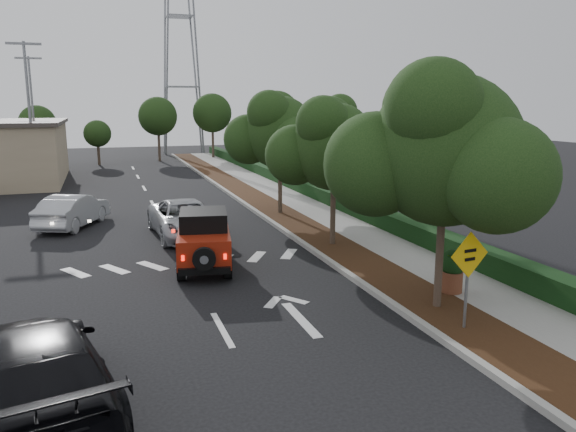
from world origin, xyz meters
name	(u,v)px	position (x,y,z in m)	size (l,w,h in m)	color
ground	(222,330)	(0.00, 0.00, 0.00)	(120.00, 120.00, 0.00)	black
curb	(266,218)	(4.60, 12.00, 0.07)	(0.20, 70.00, 0.15)	#9E9B93
planting_strip	(287,217)	(5.60, 12.00, 0.06)	(1.80, 70.00, 0.12)	black
sidewalk	(324,215)	(7.50, 12.00, 0.06)	(2.00, 70.00, 0.12)	gray
hedge	(351,206)	(8.90, 12.00, 0.40)	(0.80, 70.00, 0.80)	black
transmission_tower	(184,154)	(6.00, 48.00, 0.00)	(7.00, 4.00, 28.00)	slate
street_tree_near	(437,310)	(5.60, -0.50, 0.00)	(3.80, 3.80, 5.92)	black
street_tree_mid	(332,247)	(5.60, 6.50, 0.00)	(3.20, 3.20, 5.32)	black
street_tree_far	(280,215)	(5.60, 13.00, 0.00)	(3.40, 3.40, 5.62)	black
light_pole_a	(36,189)	(-6.50, 26.00, 0.00)	(2.00, 0.22, 9.00)	slate
light_pole_b	(38,169)	(-7.50, 38.00, 0.00)	(2.00, 0.22, 9.00)	slate
red_jeep	(204,239)	(0.53, 5.29, 0.96)	(2.18, 3.83, 1.89)	black
silver_suv_ahead	(185,219)	(0.58, 9.89, 0.72)	(2.41, 5.22, 1.45)	#A8AAAF
black_suv_oncoming	(35,370)	(-3.80, -2.61, 0.81)	(2.27, 5.58, 1.62)	black
silver_sedan_oncoming	(73,211)	(-3.80, 13.29, 0.73)	(1.54, 4.41, 1.45)	#ABADB3
speed_hump_sign	(468,267)	(5.40, -1.96, 1.61)	(1.09, 0.16, 2.32)	slate
terracotta_planter	(453,266)	(6.60, 0.32, 0.87)	(0.74, 0.74, 1.28)	brown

